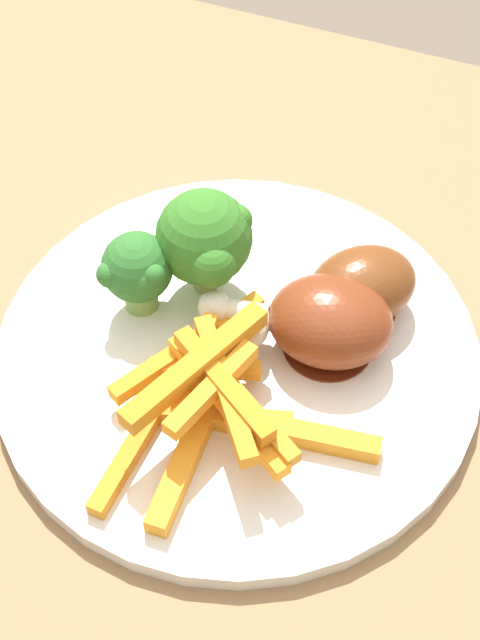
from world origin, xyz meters
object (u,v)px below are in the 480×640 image
at_px(dining_table, 304,472).
at_px(dinner_plate, 240,347).
at_px(chicken_drumstick_far, 330,323).
at_px(carrot_fries_pile, 213,401).
at_px(broccoli_floret_front, 140,270).
at_px(chicken_drumstick_near, 355,289).
at_px(broccoli_floret_middle, 206,241).

bearing_deg(dining_table, dinner_plate, 174.80).
bearing_deg(chicken_drumstick_far, carrot_fries_pile, -120.50).
height_order(broccoli_floret_front, chicken_drumstick_far, broccoli_floret_front).
distance_m(dining_table, chicken_drumstick_far, 0.14).
xyz_separation_m(dinner_plate, chicken_drumstick_near, (0.05, 0.05, 0.03)).
bearing_deg(dining_table, broccoli_floret_front, 176.01).
height_order(broccoli_floret_middle, chicken_drumstick_near, broccoli_floret_middle).
relative_size(dining_table, carrot_fries_pile, 8.24).
bearing_deg(dinner_plate, carrot_fries_pile, -82.96).
relative_size(broccoli_floret_middle, chicken_drumstick_near, 0.71).
height_order(broccoli_floret_front, carrot_fries_pile, broccoli_floret_front).
bearing_deg(dining_table, carrot_fries_pile, -129.43).
xyz_separation_m(dining_table, chicken_drumstick_near, (0.01, 0.05, 0.14)).
xyz_separation_m(dinner_plate, broccoli_floret_middle, (-0.03, 0.03, 0.05)).
bearing_deg(broccoli_floret_front, dining_table, -3.99).
distance_m(broccoli_floret_front, chicken_drumstick_near, 0.13).
distance_m(dinner_plate, broccoli_floret_front, 0.07).
xyz_separation_m(dining_table, broccoli_floret_front, (-0.11, 0.01, 0.15)).
bearing_deg(chicken_drumstick_near, dining_table, -96.09).
height_order(broccoli_floret_middle, carrot_fries_pile, broccoli_floret_middle).
xyz_separation_m(dining_table, dinner_plate, (-0.05, 0.00, 0.11)).
relative_size(broccoli_floret_front, carrot_fries_pile, 0.35).
relative_size(chicken_drumstick_near, chicken_drumstick_far, 0.84).
distance_m(dining_table, broccoli_floret_front, 0.19).
xyz_separation_m(dinner_plate, chicken_drumstick_far, (0.05, 0.02, 0.03)).
bearing_deg(broccoli_floret_middle, carrot_fries_pile, -64.65).
bearing_deg(broccoli_floret_middle, dinner_plate, -41.72).
bearing_deg(chicken_drumstick_far, chicken_drumstick_near, 79.79).
height_order(carrot_fries_pile, chicken_drumstick_far, chicken_drumstick_far).
bearing_deg(broccoli_floret_front, broccoli_floret_middle, 41.15).
bearing_deg(dinner_plate, broccoli_floret_middle, 138.28).
distance_m(dining_table, broccoli_floret_middle, 0.18).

